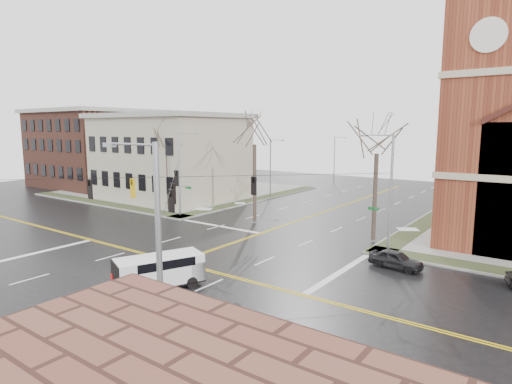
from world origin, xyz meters
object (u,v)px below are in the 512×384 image
Objects in this scene: signal_pole_ne at (389,189)px; parked_car_a at (396,259)px; streetlight_north_b at (335,158)px; tree_ne at (377,148)px; cargo_van at (163,269)px; signal_pole_se at (156,268)px; streetlight_north_a at (271,166)px; tree_nw_near at (255,139)px; tree_nw_far at (167,142)px; signal_pole_nw at (180,172)px.

signal_pole_ne is 5.89m from parked_car_a.
streetlight_north_b is 0.73× the size of tree_ne.
parked_car_a is at bearing 73.26° from cargo_van.
signal_pole_se is 11.85m from cargo_van.
tree_ne reaches higher than signal_pole_ne.
tree_nw_near reaches higher than streetlight_north_a.
tree_ne is (20.01, -14.05, 3.50)m from streetlight_north_a.
parked_car_a is 19.05m from tree_nw_near.
tree_nw_far is (-28.30, 5.15, 7.42)m from parked_car_a.
tree_nw_far is 1.01× the size of tree_ne.
signal_pole_se is (22.64, -23.00, 0.00)m from signal_pole_nw.
signal_pole_nw is at bearing 156.69° from cargo_van.
signal_pole_nw is 5.13m from tree_nw_far.
tree_nw_near is 12.49m from tree_ne.
cargo_van reaches higher than parked_car_a.
signal_pole_nw is at bearing -91.05° from streetlight_north_b.
tree_nw_far is (-4.42, -14.86, 3.58)m from streetlight_north_a.
tree_nw_far is at bearing 156.42° from signal_pole_nw.
streetlight_north_b is 1.44× the size of cargo_van.
parked_car_a is (10.21, 11.93, -0.55)m from cargo_van.
cargo_van is at bearing -118.27° from signal_pole_ne.
tree_ne is at bearing 128.73° from signal_pole_ne.
tree_ne reaches higher than signal_pole_nw.
streetlight_north_b is 35.32m from tree_nw_far.
streetlight_north_a is 20.00m from streetlight_north_b.
signal_pole_ne is 15.05m from tree_nw_near.
streetlight_north_b is at bearing 120.44° from tree_ne.
tree_nw_far is at bearing -106.58° from streetlight_north_a.
parked_car_a is at bearing -59.17° from streetlight_north_b.
signal_pole_ne is 27.48m from streetlight_north_a.
signal_pole_se is 63.43m from streetlight_north_b.
signal_pole_nw reaches higher than cargo_van.
signal_pole_se is 45.20m from streetlight_north_a.
tree_nw_near reaches higher than signal_pole_se.
signal_pole_nw is 0.81× the size of tree_nw_far.
tree_ne is (6.34, 17.89, 6.79)m from cargo_van.
streetlight_north_a is 31.39m from parked_car_a.
cargo_van is 20.17m from tree_nw_near.
streetlight_north_a is at bearing 73.42° from tree_nw_far.
signal_pole_nw is 1.12× the size of streetlight_north_b.
streetlight_north_a is at bearing 56.25° from parked_car_a.
tree_nw_near is (7.54, -34.18, 4.02)m from streetlight_north_b.
signal_pole_ne is 1.00× the size of signal_pole_nw.
cargo_van is 15.71m from parked_car_a.
tree_nw_far is at bearing -178.10° from tree_ne.
streetlight_north_b reaches higher than cargo_van.
tree_nw_far reaches higher than cargo_van.
parked_car_a is at bearing -57.01° from tree_ne.
tree_nw_near is (-14.44, 25.32, 3.54)m from signal_pole_se.
streetlight_north_b is 35.23m from tree_nw_near.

